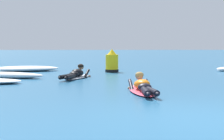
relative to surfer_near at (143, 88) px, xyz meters
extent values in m
plane|color=#235B84|center=(0.63, 6.53, -0.14)|extent=(120.00, 120.00, 0.00)
ellipsoid|color=#E54C66|center=(0.00, 0.09, -0.10)|extent=(0.68, 2.28, 0.07)
ellipsoid|color=#E54C66|center=(-0.05, 1.17, -0.09)|extent=(0.22, 0.21, 0.06)
ellipsoid|color=orange|center=(-0.01, 0.14, 0.06)|extent=(0.43, 0.73, 0.35)
ellipsoid|color=black|center=(0.01, -0.27, 0.03)|extent=(0.35, 0.29, 0.20)
cylinder|color=black|center=(-0.04, -0.84, 0.00)|extent=(0.15, 0.84, 0.14)
ellipsoid|color=black|center=(-0.05, -1.26, 0.00)|extent=(0.11, 0.22, 0.08)
cylinder|color=black|center=(0.12, -0.84, 0.00)|extent=(0.23, 0.85, 0.14)
ellipsoid|color=black|center=(0.16, -1.26, 0.00)|extent=(0.11, 0.22, 0.08)
cylinder|color=black|center=(-0.24, 0.53, -0.02)|extent=(0.12, 0.59, 0.34)
sphere|color=tan|center=(-0.26, 0.91, -0.12)|extent=(0.09, 0.09, 0.09)
cylinder|color=black|center=(0.20, 0.53, -0.02)|extent=(0.12, 0.59, 0.34)
sphere|color=tan|center=(0.18, 0.89, -0.12)|extent=(0.09, 0.09, 0.09)
sphere|color=tan|center=(-0.02, 0.56, 0.25)|extent=(0.21, 0.21, 0.21)
ellipsoid|color=#AD894C|center=(-0.02, 0.54, 0.28)|extent=(0.23, 0.21, 0.16)
ellipsoid|color=silver|center=(-1.80, 4.35, -0.10)|extent=(1.08, 2.10, 0.07)
ellipsoid|color=silver|center=(-1.52, 5.28, -0.09)|extent=(0.24, 0.25, 0.06)
ellipsoid|color=black|center=(-1.79, 4.40, 0.06)|extent=(0.57, 0.73, 0.34)
ellipsoid|color=black|center=(-1.89, 4.04, 0.03)|extent=(0.41, 0.37, 0.20)
cylinder|color=black|center=(-2.14, 3.48, 0.00)|extent=(0.44, 0.90, 0.14)
ellipsoid|color=black|center=(-2.30, 3.05, 0.00)|extent=(0.16, 0.24, 0.08)
cylinder|color=black|center=(-1.99, 3.43, 0.00)|extent=(0.34, 0.92, 0.14)
ellipsoid|color=black|center=(-2.10, 2.99, 0.00)|extent=(0.16, 0.24, 0.08)
cylinder|color=black|center=(-1.89, 4.80, -0.02)|extent=(0.26, 0.62, 0.35)
sphere|color=#8C6647|center=(-1.78, 5.18, -0.12)|extent=(0.09, 0.09, 0.09)
cylinder|color=black|center=(-1.48, 4.66, -0.02)|extent=(0.26, 0.62, 0.35)
sphere|color=#8C6647|center=(-1.37, 5.02, -0.12)|extent=(0.09, 0.09, 0.09)
sphere|color=#8C6647|center=(-1.68, 4.76, 0.25)|extent=(0.21, 0.21, 0.21)
ellipsoid|color=black|center=(-1.68, 4.74, 0.28)|extent=(0.27, 0.25, 0.16)
ellipsoid|color=white|center=(4.57, 7.70, -0.08)|extent=(0.69, 0.54, 0.11)
ellipsoid|color=white|center=(-4.07, 2.69, -0.08)|extent=(1.06, 0.79, 0.11)
ellipsoid|color=white|center=(-4.43, 4.53, -0.02)|extent=(3.06, 1.31, 0.23)
ellipsoid|color=white|center=(-3.67, 4.44, -0.06)|extent=(1.09, 0.31, 0.16)
ellipsoid|color=white|center=(-4.29, 8.02, -0.02)|extent=(3.31, 1.97, 0.24)
ellipsoid|color=white|center=(-3.59, 8.40, -0.05)|extent=(1.18, 0.72, 0.17)
ellipsoid|color=white|center=(-5.16, 7.66, -0.07)|extent=(1.24, 1.14, 0.13)
cylinder|color=yellow|center=(-0.42, 7.37, 0.24)|extent=(0.54, 0.54, 0.76)
cone|color=yellow|center=(-0.42, 7.37, 0.74)|extent=(0.38, 0.38, 0.24)
cylinder|color=black|center=(-0.42, 7.37, -0.08)|extent=(0.57, 0.57, 0.12)
camera|label=1|loc=(-1.25, -10.12, 1.10)|focal=65.73mm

